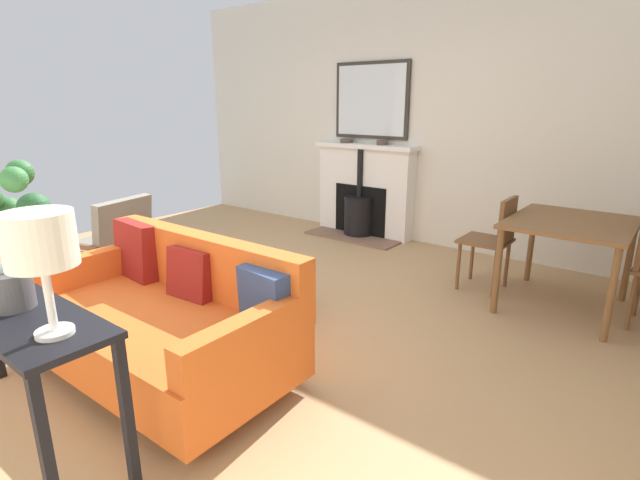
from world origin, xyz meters
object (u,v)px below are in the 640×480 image
(sofa, at_px, (165,319))
(mantel_bowl_far, at_px, (382,142))
(ottoman, at_px, (246,281))
(table_lamp_far_end, at_px, (40,243))
(console_table, at_px, (1,318))
(armchair_accent, at_px, (113,237))
(dining_table, at_px, (570,232))
(dining_chair_near_fireplace, at_px, (495,236))
(fireplace, at_px, (364,196))
(mantel_bowl_near, at_px, (347,141))

(sofa, bearing_deg, mantel_bowl_far, -170.65)
(ottoman, xyz_separation_m, table_lamp_far_end, (1.77, 0.85, 0.88))
(table_lamp_far_end, bearing_deg, console_table, -90.00)
(console_table, bearing_deg, armchair_accent, -131.13)
(armchair_accent, bearing_deg, table_lamp_far_end, 57.02)
(mantel_bowl_far, relative_size, sofa, 0.07)
(armchair_accent, xyz_separation_m, dining_table, (-1.95, 3.34, 0.20))
(sofa, bearing_deg, ottoman, -163.56)
(console_table, relative_size, dining_table, 1.50)
(ottoman, xyz_separation_m, dining_table, (-1.62, 1.97, 0.39))
(mantel_bowl_far, bearing_deg, dining_chair_near_fireplace, 62.27)
(console_table, xyz_separation_m, dining_table, (-3.39, 1.69, -0.03))
(armchair_accent, xyz_separation_m, console_table, (1.44, 1.65, 0.23))
(mantel_bowl_far, relative_size, armchair_accent, 0.16)
(dining_table, bearing_deg, fireplace, -109.17)
(fireplace, bearing_deg, console_table, 10.61)
(mantel_bowl_near, xyz_separation_m, dining_chair_near_fireplace, (0.89, 2.20, -0.65))
(armchair_accent, distance_m, dining_chair_near_fireplace, 3.38)
(table_lamp_far_end, xyz_separation_m, dining_chair_near_fireplace, (-3.39, 0.55, -0.62))
(dining_table, bearing_deg, mantel_bowl_near, -107.77)
(table_lamp_far_end, bearing_deg, sofa, -145.50)
(sofa, bearing_deg, mantel_bowl_near, -162.65)
(fireplace, relative_size, console_table, 0.88)
(mantel_bowl_far, relative_size, table_lamp_far_end, 0.27)
(mantel_bowl_far, xyz_separation_m, sofa, (3.43, 0.57, -0.81))
(sofa, bearing_deg, dining_table, 146.29)
(mantel_bowl_near, height_order, ottoman, mantel_bowl_near)
(dining_table, bearing_deg, sofa, -33.71)
(mantel_bowl_far, distance_m, armchair_accent, 3.12)
(sofa, height_order, dining_chair_near_fireplace, dining_chair_near_fireplace)
(console_table, xyz_separation_m, table_lamp_far_end, (0.00, 0.57, 0.46))
(fireplace, height_order, dining_table, fireplace)
(dining_table, relative_size, dining_chair_near_fireplace, 1.21)
(dining_table, height_order, dining_chair_near_fireplace, dining_chair_near_fireplace)
(fireplace, height_order, table_lamp_far_end, table_lamp_far_end)
(mantel_bowl_near, distance_m, console_table, 4.44)
(ottoman, relative_size, table_lamp_far_end, 1.63)
(fireplace, height_order, mantel_bowl_near, mantel_bowl_near)
(fireplace, distance_m, mantel_bowl_near, 0.71)
(mantel_bowl_far, relative_size, console_table, 0.08)
(armchair_accent, height_order, dining_chair_near_fireplace, dining_chair_near_fireplace)
(mantel_bowl_near, height_order, mantel_bowl_far, mantel_bowl_far)
(fireplace, distance_m, dining_chair_near_fireplace, 2.10)
(console_table, height_order, dining_chair_near_fireplace, dining_chair_near_fireplace)
(fireplace, distance_m, armchair_accent, 2.94)
(fireplace, relative_size, dining_table, 1.32)
(fireplace, xyz_separation_m, table_lamp_far_end, (4.25, 1.37, 0.63))
(sofa, xyz_separation_m, table_lamp_far_end, (0.84, 0.58, 0.78))
(mantel_bowl_near, distance_m, dining_table, 2.96)
(sofa, xyz_separation_m, ottoman, (-0.92, -0.27, -0.10))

